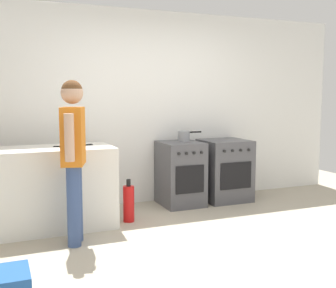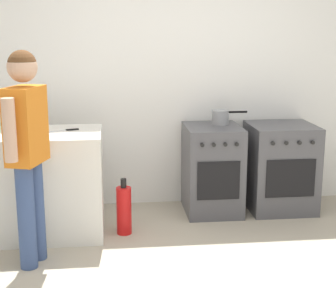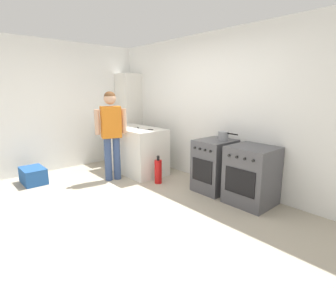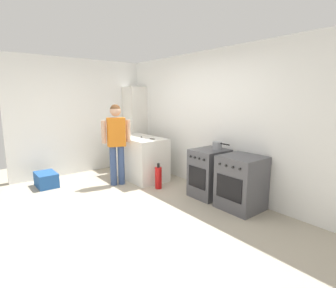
# 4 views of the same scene
# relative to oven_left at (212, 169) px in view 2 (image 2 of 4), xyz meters

# --- Properties ---
(back_wall) EXTENTS (6.00, 0.10, 2.60)m
(back_wall) POSITION_rel_oven_left_xyz_m (-0.35, 0.37, 0.87)
(back_wall) COLOR white
(back_wall) RESTS_ON ground
(counter_unit) EXTENTS (1.30, 0.70, 0.90)m
(counter_unit) POSITION_rel_oven_left_xyz_m (-1.70, -0.38, 0.02)
(counter_unit) COLOR silver
(counter_unit) RESTS_ON ground
(oven_left) EXTENTS (0.53, 0.62, 0.85)m
(oven_left) POSITION_rel_oven_left_xyz_m (0.00, 0.00, 0.00)
(oven_left) COLOR #4C4C51
(oven_left) RESTS_ON ground
(oven_right) EXTENTS (0.62, 0.62, 0.85)m
(oven_right) POSITION_rel_oven_left_xyz_m (0.68, 0.00, 0.00)
(oven_right) COLOR #4C4C51
(oven_right) RESTS_ON ground
(pot) EXTENTS (0.34, 0.16, 0.14)m
(pot) POSITION_rel_oven_left_xyz_m (0.09, 0.09, 0.49)
(pot) COLOR gray
(pot) RESTS_ON oven_left
(knife_paring) EXTENTS (0.20, 0.12, 0.01)m
(knife_paring) POSITION_rel_oven_left_xyz_m (-1.61, -0.37, 0.48)
(knife_paring) COLOR silver
(knife_paring) RESTS_ON counter_unit
(knife_chef) EXTENTS (0.30, 0.13, 0.01)m
(knife_chef) POSITION_rel_oven_left_xyz_m (-1.38, -0.34, 0.48)
(knife_chef) COLOR silver
(knife_chef) RESTS_ON counter_unit
(person) EXTENTS (0.29, 0.55, 1.61)m
(person) POSITION_rel_oven_left_xyz_m (-1.58, -0.98, 0.53)
(person) COLOR #384C7A
(person) RESTS_ON ground
(fire_extinguisher) EXTENTS (0.13, 0.13, 0.50)m
(fire_extinguisher) POSITION_rel_oven_left_xyz_m (-0.87, -0.48, -0.21)
(fire_extinguisher) COLOR red
(fire_extinguisher) RESTS_ON ground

